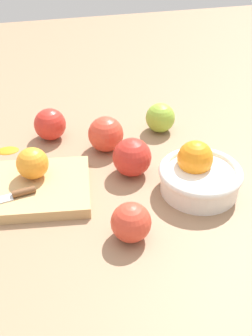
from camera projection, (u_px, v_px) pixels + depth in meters
The scene contains 11 objects.
ground_plane at pixel (102, 183), 0.89m from camera, with size 2.40×2.40×0.00m, color #997556.
bowl at pixel (199, 175), 0.85m from camera, with size 0.17×0.17×0.10m.
cutting_board at pixel (31, 189), 0.85m from camera, with size 0.24×0.18×0.02m, color tan.
orange_on_board at pixel (32, 163), 0.85m from camera, with size 0.07×0.07×0.07m, color orange.
knife at pixel (7, 197), 0.80m from camera, with size 0.16×0.04×0.01m.
apple_mid_left at pixel (132, 157), 0.89m from camera, with size 0.08×0.08×0.08m, color red.
apple_front_left at pixel (160, 118), 1.04m from camera, with size 0.07×0.07×0.07m, color #8EB738.
apple_front_right at pixel (50, 124), 1.01m from camera, with size 0.08×0.08×0.08m, color red.
apple_front_left_2 at pixel (106, 134), 0.97m from camera, with size 0.08×0.08×0.08m, color #D6422D.
apple_back_center at pixel (131, 222), 0.74m from camera, with size 0.07×0.07×0.07m, color #D6422D.
citrus_peel at pixel (7, 149), 0.98m from camera, with size 0.05×0.04×0.01m, color orange.
Camera 1 is at (0.12, 0.69, 0.54)m, focal length 44.84 mm.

